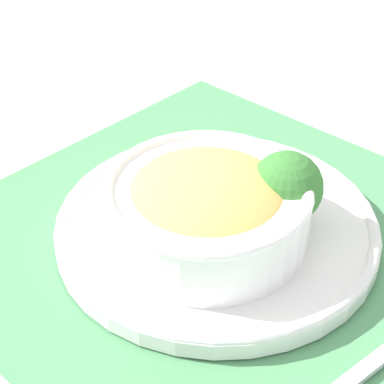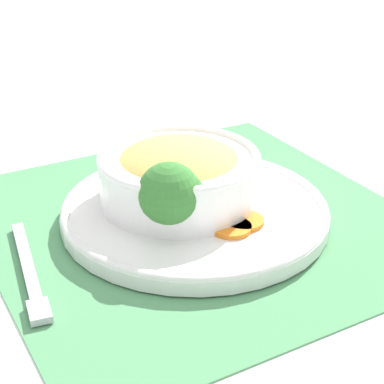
% 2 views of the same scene
% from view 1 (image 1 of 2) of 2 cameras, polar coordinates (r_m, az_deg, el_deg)
% --- Properties ---
extents(ground_plane, '(4.00, 4.00, 0.00)m').
position_cam_1_polar(ground_plane, '(0.62, 2.18, -3.96)').
color(ground_plane, white).
extents(placemat, '(0.50, 0.51, 0.00)m').
position_cam_1_polar(placemat, '(0.62, 2.18, -3.82)').
color(placemat, '#4C8C59').
rests_on(placemat, ground_plane).
extents(plate, '(0.31, 0.31, 0.02)m').
position_cam_1_polar(plate, '(0.61, 2.21, -2.87)').
color(plate, white).
rests_on(plate, placemat).
extents(bowl, '(0.19, 0.19, 0.07)m').
position_cam_1_polar(bowl, '(0.57, 1.31, -1.18)').
color(bowl, white).
rests_on(bowl, plate).
extents(broccoli_floret, '(0.07, 0.07, 0.08)m').
position_cam_1_polar(broccoli_floret, '(0.58, 8.35, 0.41)').
color(broccoli_floret, '#84AD5B').
rests_on(broccoli_floret, plate).
extents(carrot_slice_near, '(0.04, 0.04, 0.01)m').
position_cam_1_polar(carrot_slice_near, '(0.65, 5.49, 0.59)').
color(carrot_slice_near, orange).
rests_on(carrot_slice_near, plate).
extents(carrot_slice_middle, '(0.04, 0.04, 0.01)m').
position_cam_1_polar(carrot_slice_middle, '(0.66, 3.86, 1.06)').
color(carrot_slice_middle, orange).
rests_on(carrot_slice_middle, plate).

